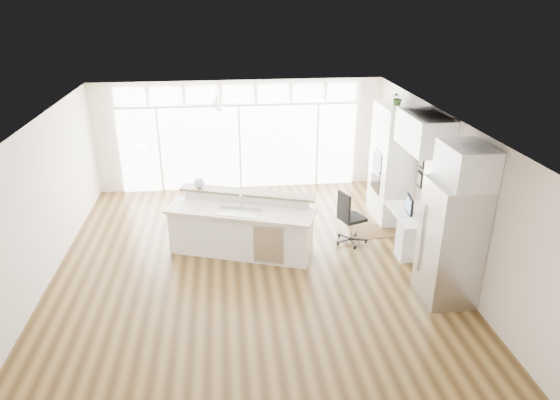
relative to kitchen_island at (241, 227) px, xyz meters
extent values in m
cube|color=#442E14|center=(0.14, -0.50, -0.56)|extent=(7.00, 8.00, 0.02)
cube|color=white|center=(0.14, -0.50, 2.15)|extent=(7.00, 8.00, 0.02)
cube|color=beige|center=(0.14, 3.50, 0.80)|extent=(7.00, 0.04, 2.70)
cube|color=beige|center=(0.14, -4.50, 0.80)|extent=(7.00, 0.04, 2.70)
cube|color=beige|center=(-3.36, -0.50, 0.80)|extent=(0.04, 8.00, 2.70)
cube|color=beige|center=(3.64, -0.50, 0.80)|extent=(0.04, 8.00, 2.70)
cube|color=white|center=(0.14, 3.44, 0.50)|extent=(5.80, 0.06, 2.08)
cube|color=white|center=(0.14, 3.44, 1.83)|extent=(5.90, 0.06, 0.40)
cube|color=silver|center=(3.60, -0.20, 1.00)|extent=(0.04, 0.85, 0.85)
cube|color=white|center=(-0.36, 2.30, 1.93)|extent=(1.16, 1.16, 0.32)
cube|color=white|center=(0.14, -0.30, 2.13)|extent=(3.40, 3.00, 0.02)
cube|color=white|center=(3.31, 1.30, 0.70)|extent=(0.64, 1.20, 2.50)
cube|color=white|center=(3.27, -0.20, -0.17)|extent=(0.72, 1.30, 0.76)
cube|color=white|center=(3.31, -0.20, 1.80)|extent=(0.64, 1.30, 0.64)
cube|color=#BCBCC1|center=(3.25, -1.85, 0.45)|extent=(0.76, 0.90, 2.00)
cube|color=white|center=(3.31, -1.85, 1.75)|extent=(0.64, 0.90, 0.60)
cube|color=black|center=(3.60, 0.42, 0.85)|extent=(0.06, 0.22, 0.80)
cube|color=white|center=(0.00, 0.00, 0.00)|extent=(2.97, 1.92, 1.10)
cube|color=#3A2312|center=(2.77, 0.59, -0.55)|extent=(0.95, 0.71, 0.01)
cube|color=black|center=(2.20, 0.18, -0.01)|extent=(0.71, 0.68, 1.09)
sphere|color=silver|center=(-0.76, 0.70, 0.66)|extent=(0.28, 0.28, 0.21)
cube|color=black|center=(3.19, -0.20, 0.39)|extent=(0.13, 0.44, 0.36)
cube|color=silver|center=(3.02, -0.20, 0.22)|extent=(0.14, 0.29, 0.01)
imported|color=#325223|center=(3.31, 1.30, 2.07)|extent=(0.32, 0.34, 0.24)
camera|label=1|loc=(-0.24, -8.48, 4.16)|focal=32.00mm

